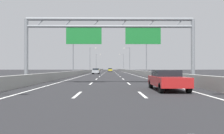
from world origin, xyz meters
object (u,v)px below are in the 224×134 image
Objects in this scene: sign_gantry at (111,34)px; streetlamp_left_distant at (97,61)px; streetlamp_right_far at (129,58)px; green_car at (110,70)px; yellow_car at (110,70)px; streetlamp_left_mid at (74,50)px; red_car at (167,80)px; streetlamp_right_distant at (123,61)px; streetlamp_right_mid at (145,50)px; silver_car at (96,71)px; streetlamp_left_far at (91,58)px.

streetlamp_left_distant is at bearing 94.12° from sign_gantry.
streetlamp_right_far is 27.65m from green_car.
yellow_car is at bearing -71.89° from streetlamp_left_distant.
streetlamp_left_mid and streetlamp_left_distant have the same top height.
streetlamp_right_far reaches higher than red_car.
green_car is at bearing 83.52° from streetlamp_left_mid.
streetlamp_right_distant is (7.38, 104.74, 0.58)m from sign_gantry.
streetlamp_right_mid is at bearing -82.58° from yellow_car.
streetlamp_right_far is (14.93, 39.61, 0.00)m from streetlamp_left_mid.
silver_car is 45.52m from yellow_car.
streetlamp_right_far is (0.00, 39.61, 0.00)m from streetlamp_right_mid.
streetlamp_left_distant is at bearing 108.11° from yellow_car.
streetlamp_left_distant reaches higher than red_car.
streetlamp_right_mid reaches higher than yellow_car.
sign_gantry is at bearing -85.88° from streetlamp_left_distant.
streetlamp_left_mid is at bearing -90.00° from streetlamp_left_distant.
streetlamp_left_far is (-14.93, 39.61, 0.00)m from streetlamp_right_mid.
streetlamp_left_mid is 2.22× the size of green_car.
green_car is (3.59, 55.40, -0.04)m from silver_car.
sign_gantry is 65.57m from streetlamp_left_far.
green_car is (-7.46, 65.82, -4.69)m from streetlamp_right_mid.
sign_gantry is 3.83× the size of yellow_car.
streetlamp_right_far is 2.22× the size of yellow_car.
streetlamp_left_far is 18.49m from yellow_car.
streetlamp_right_distant is at bearing 69.35° from streetlamp_left_far.
streetlamp_left_mid is at bearing -110.43° from silver_car.
streetlamp_right_far is 42.33m from streetlamp_left_distant.
red_car is at bearing -60.50° from sign_gantry.
yellow_car is (3.78, 45.36, 0.00)m from silver_car.
streetlamp_right_distant is (0.00, 79.23, 0.00)m from streetlamp_right_mid.
streetlamp_right_far reaches higher than yellow_car.
red_car is (11.30, -32.16, -4.68)m from streetlamp_left_mid.
red_car is 1.03× the size of yellow_car.
streetlamp_right_distant is 69.84m from silver_car.
streetlamp_left_mid is at bearing 109.37° from red_car.
streetlamp_left_far is (-7.55, 65.13, 0.58)m from sign_gantry.
green_car is at bearing 86.29° from silver_car.
streetlamp_right_mid is 56.45m from yellow_car.
streetlamp_left_far and streetlamp_right_far have the same top height.
streetlamp_left_far is 1.00× the size of streetlamp_left_distant.
streetlamp_right_mid is at bearing -79.33° from streetlamp_left_distant.
sign_gantry is at bearing -73.53° from streetlamp_left_mid.
streetlamp_left_distant is 69.07m from silver_car.
yellow_car is at bearing 64.65° from streetlamp_left_far.
streetlamp_left_distant is (-14.93, 79.23, 0.00)m from streetlamp_right_mid.
streetlamp_left_far is 2.04× the size of silver_car.
green_car is at bearing 91.08° from yellow_car.
streetlamp_left_distant and streetlamp_right_distant have the same top height.
streetlamp_left_distant reaches higher than yellow_car.
sign_gantry reaches higher than red_car.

